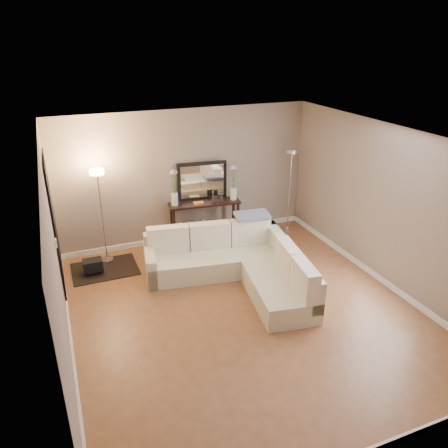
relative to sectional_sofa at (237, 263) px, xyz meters
name	(u,v)px	position (x,y,z in m)	size (l,w,h in m)	color
floor	(244,310)	(-0.26, -0.86, -0.32)	(5.00, 5.50, 0.01)	brown
ceiling	(247,140)	(-0.26, -0.86, 2.29)	(5.00, 5.50, 0.01)	white
wall_back	(186,177)	(-0.26, 1.90, 0.99)	(5.00, 0.02, 2.60)	gray
wall_front	(378,357)	(-0.26, -3.62, 0.99)	(5.00, 0.02, 2.60)	gray
wall_left	(55,265)	(-2.77, -0.86, 0.99)	(0.02, 5.50, 2.60)	gray
wall_right	(388,208)	(2.25, -0.86, 0.99)	(0.02, 5.50, 2.60)	gray
baseboard_back	(189,236)	(-0.26, 1.87, -0.26)	(5.00, 0.03, 0.10)	white
baseboard_left	(72,347)	(-2.75, -0.86, -0.26)	(0.03, 5.50, 0.10)	white
baseboard_right	(376,276)	(2.22, -0.86, -0.26)	(0.03, 5.50, 0.10)	white
doorway	(55,226)	(-2.74, 0.84, 0.79)	(0.02, 1.20, 2.20)	black
switch_plate	(56,243)	(-2.74, -0.01, 0.89)	(0.02, 0.08, 0.12)	white
sectional_sofa	(237,263)	(0.00, 0.00, 0.00)	(2.49, 2.63, 0.84)	beige
throw_blanket	(252,215)	(0.50, 0.51, 0.60)	(0.60, 0.35, 0.05)	slate
console_table	(201,220)	(-0.10, 1.59, 0.17)	(1.41, 0.51, 0.85)	black
leaning_mirror	(202,181)	(0.01, 1.77, 0.91)	(0.97, 0.15, 0.76)	black
table_decor	(205,202)	(-0.02, 1.55, 0.55)	(0.59, 0.16, 0.14)	orange
flower_vase_left	(174,191)	(-0.59, 1.65, 0.82)	(0.16, 0.14, 0.73)	silver
flower_vase_right	(233,185)	(0.57, 1.53, 0.82)	(0.16, 0.14, 0.73)	silver
floor_lamp_lit	(100,198)	(-1.96, 1.52, 0.91)	(0.25, 0.25, 1.73)	silver
floor_lamp_unlit	(291,174)	(1.82, 1.51, 0.92)	(0.30, 0.30, 1.74)	silver
charcoal_rug	(105,269)	(-2.05, 1.19, -0.30)	(1.13, 0.85, 0.02)	black
black_bag	(93,265)	(-2.25, 1.09, -0.14)	(0.32, 0.23, 0.21)	black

